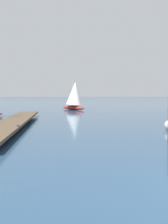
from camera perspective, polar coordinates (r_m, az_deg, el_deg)
floating_dock at (r=18.10m, az=-15.61°, el=-2.06°), size 2.75×17.49×0.53m
distant_sailboat at (r=35.71m, az=-2.23°, el=3.76°), size 3.52×4.30×4.50m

